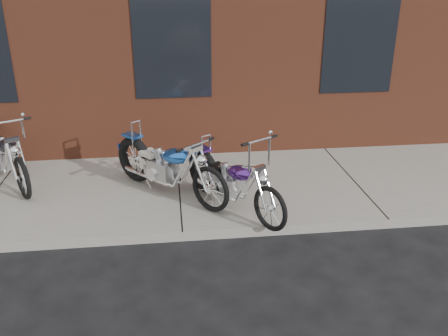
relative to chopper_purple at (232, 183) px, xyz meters
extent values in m
plane|color=black|center=(-0.77, -0.66, -0.56)|extent=(120.00, 120.00, 0.00)
cube|color=gray|center=(-0.77, 0.84, -0.48)|extent=(22.00, 3.00, 0.15)
torus|color=black|center=(-0.30, 0.49, -0.05)|extent=(0.49, 0.69, 0.72)
torus|color=black|center=(0.51, -0.85, -0.08)|extent=(0.40, 0.59, 0.65)
cube|color=#AFB0B1|center=(0.03, -0.06, -0.06)|extent=(0.45, 0.49, 0.30)
ellipsoid|color=#55258B|center=(0.18, -0.30, 0.23)|extent=(0.51, 0.61, 0.31)
cube|color=black|center=(-0.10, 0.17, 0.14)|extent=(0.35, 0.36, 0.06)
cylinder|color=white|center=(0.45, -0.75, 0.18)|extent=(0.18, 0.27, 0.54)
cylinder|color=white|center=(0.38, -0.64, 0.84)|extent=(0.49, 0.31, 0.03)
cylinder|color=white|center=(-0.26, 0.42, 0.33)|extent=(0.03, 0.03, 0.48)
cylinder|color=white|center=(0.02, 0.19, -0.19)|extent=(0.51, 0.80, 0.05)
torus|color=black|center=(-1.38, 1.07, -0.01)|extent=(0.65, 0.68, 0.79)
torus|color=black|center=(-0.22, -0.19, -0.05)|extent=(0.54, 0.58, 0.71)
cube|color=#AFB0B1|center=(-0.91, 0.56, -0.02)|extent=(0.52, 0.53, 0.33)
ellipsoid|color=blue|center=(-0.70, 0.33, 0.29)|extent=(0.62, 0.64, 0.34)
cube|color=beige|center=(-1.10, 0.77, 0.19)|extent=(0.40, 0.40, 0.07)
cylinder|color=white|center=(-0.31, -0.09, 0.24)|extent=(0.25, 0.26, 0.59)
cylinder|color=white|center=(-0.40, 0.01, 0.59)|extent=(0.46, 0.43, 0.03)
cylinder|color=white|center=(-1.32, 1.01, 0.40)|extent=(0.03, 0.03, 0.53)
cylinder|color=white|center=(-0.98, 0.82, -0.17)|extent=(0.71, 0.76, 0.05)
torus|color=black|center=(-3.13, 0.57, -0.06)|extent=(0.41, 0.64, 0.69)
cube|color=#AFB0B1|center=(-3.63, 1.42, -0.03)|extent=(0.47, 0.52, 0.32)
ellipsoid|color=#21232B|center=(-3.47, 1.17, 0.28)|extent=(0.54, 0.65, 0.33)
cube|color=black|center=(-3.77, 1.66, 0.18)|extent=(0.37, 0.39, 0.06)
cylinder|color=white|center=(-3.19, 0.68, 0.22)|extent=(0.19, 0.29, 0.58)
cylinder|color=white|center=(-3.26, 0.80, 0.80)|extent=(0.52, 0.32, 0.03)
cylinder|color=white|center=(-3.63, 1.69, -0.17)|extent=(0.53, 0.86, 0.05)
camera|label=1|loc=(-0.88, -6.39, 2.94)|focal=38.00mm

